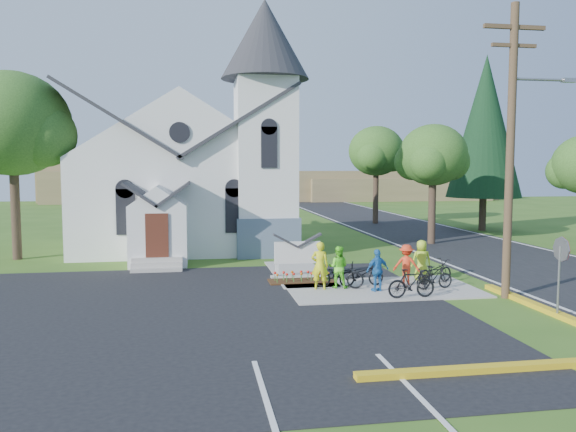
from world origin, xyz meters
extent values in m
plane|color=#365F1B|center=(0.00, 0.00, 0.00)|extent=(120.00, 120.00, 0.00)
cube|color=black|center=(-7.00, -2.00, 0.01)|extent=(20.00, 16.00, 0.02)
cube|color=black|center=(10.00, 15.00, 0.01)|extent=(8.00, 90.00, 0.02)
cube|color=gray|center=(1.50, 0.50, 0.03)|extent=(7.00, 4.00, 0.05)
cube|color=white|center=(-6.00, 13.00, 2.50)|extent=(11.00, 9.00, 5.00)
cube|color=slate|center=(-1.70, 9.70, 1.00)|extent=(3.20, 3.20, 2.00)
cube|color=white|center=(-1.70, 9.70, 4.50)|extent=(3.00, 3.00, 9.00)
cone|color=#252529|center=(-1.70, 9.70, 11.00)|extent=(4.50, 4.50, 4.00)
cube|color=white|center=(-7.00, 7.30, 1.40)|extent=(2.60, 2.40, 2.80)
cube|color=#502316|center=(-7.00, 6.07, 1.50)|extent=(1.00, 0.10, 2.00)
cube|color=gray|center=(-1.20, 3.20, 0.05)|extent=(2.20, 0.40, 0.10)
cube|color=white|center=(-2.05, 3.20, 0.55)|extent=(0.12, 0.12, 1.00)
cube|color=white|center=(-0.35, 3.20, 0.55)|extent=(0.12, 0.12, 1.00)
cube|color=white|center=(-1.20, 3.20, 1.05)|extent=(1.90, 0.14, 0.90)
cube|color=#361F0E|center=(-1.20, 2.30, 0.04)|extent=(2.60, 1.10, 0.07)
cylinder|color=#4A3525|center=(5.30, -1.50, 5.00)|extent=(0.28, 0.28, 10.00)
cube|color=#4A3525|center=(5.30, -1.50, 9.20)|extent=(2.20, 0.14, 0.14)
cube|color=#4A3525|center=(5.30, -1.50, 8.60)|extent=(1.60, 0.12, 0.12)
cylinder|color=gray|center=(6.40, -1.50, 7.50)|extent=(2.20, 0.10, 0.10)
cube|color=gray|center=(7.40, -1.50, 7.50)|extent=(0.50, 0.22, 0.14)
cylinder|color=gray|center=(5.40, -4.20, 1.10)|extent=(0.07, 0.07, 2.20)
cylinder|color=#B21414|center=(5.45, -4.20, 2.10)|extent=(0.04, 0.76, 0.76)
cylinder|color=#35261D|center=(-14.00, 10.00, 2.48)|extent=(0.44, 0.44, 4.95)
ellipsoid|color=#2C501B|center=(-14.00, 10.00, 6.63)|extent=(5.60, 5.60, 5.04)
cylinder|color=#35261D|center=(8.50, 12.00, 2.02)|extent=(0.44, 0.44, 4.05)
ellipsoid|color=#2C501B|center=(8.50, 12.00, 5.25)|extent=(4.00, 4.00, 3.60)
cylinder|color=#35261D|center=(9.00, 24.00, 2.25)|extent=(0.44, 0.44, 4.50)
ellipsoid|color=#2C501B|center=(9.00, 24.00, 5.82)|extent=(4.40, 4.40, 3.96)
cylinder|color=#35261D|center=(15.00, 18.00, 1.20)|extent=(0.50, 0.50, 2.40)
cone|color=black|center=(15.00, 18.00, 7.40)|extent=(5.20, 5.20, 10.00)
cube|color=olive|center=(6.00, 56.00, 2.00)|extent=(60.00, 8.00, 4.00)
cube|color=olive|center=(-10.00, 58.00, 2.80)|extent=(30.00, 6.00, 5.60)
cube|color=olive|center=(22.00, 54.00, 1.50)|extent=(25.00, 6.00, 3.00)
imported|color=yellow|center=(-0.81, 0.73, 0.93)|extent=(0.72, 0.56, 1.76)
imported|color=black|center=(-0.08, 0.80, 0.54)|extent=(1.99, 1.27, 0.99)
imported|color=#63E62B|center=(-0.09, 0.84, 0.83)|extent=(0.93, 0.83, 1.56)
imported|color=black|center=(1.99, -1.15, 0.56)|extent=(1.69, 0.50, 1.01)
imported|color=#236BB2|center=(1.18, 0.05, 0.82)|extent=(0.96, 0.57, 1.54)
imported|color=black|center=(0.85, 0.96, 0.51)|extent=(1.82, 0.79, 0.93)
imported|color=red|center=(2.64, 0.99, 0.82)|extent=(1.14, 0.91, 1.54)
imported|color=black|center=(3.37, 0.05, 0.50)|extent=(1.52, 0.61, 0.89)
imported|color=#ABCE26|center=(3.55, 1.72, 0.85)|extent=(0.83, 0.58, 1.60)
imported|color=black|center=(3.81, 1.01, 0.51)|extent=(1.87, 1.28, 0.93)
camera|label=1|loc=(-5.31, -19.19, 4.54)|focal=35.00mm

